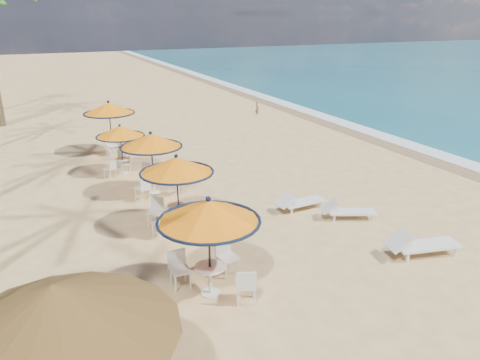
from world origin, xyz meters
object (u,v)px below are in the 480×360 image
(station_2, at_px, (152,148))
(station_3, at_px, (120,137))
(palapa, at_px, (56,311))
(station_1, at_px, (176,175))
(lounger_mid, at_px, (347,210))
(station_0, at_px, (210,223))
(station_4, at_px, (110,113))
(lounger_far, at_px, (299,202))
(lounger_near, at_px, (420,244))

(station_2, bearing_deg, station_3, 101.65)
(station_2, relative_size, palapa, 0.66)
(station_1, relative_size, lounger_mid, 1.30)
(station_0, relative_size, station_2, 1.06)
(station_2, bearing_deg, lounger_mid, -44.13)
(station_4, distance_m, palapa, 17.07)
(station_2, height_order, lounger_mid, station_2)
(station_1, distance_m, station_4, 9.78)
(palapa, bearing_deg, station_3, 75.25)
(station_4, height_order, lounger_mid, station_4)
(station_2, height_order, lounger_far, station_2)
(station_4, xyz_separation_m, lounger_near, (5.95, -14.49, -1.61))
(lounger_near, bearing_deg, palapa, -155.42)
(lounger_far, height_order, palapa, palapa)
(station_1, bearing_deg, lounger_mid, -18.28)
(lounger_near, relative_size, palapa, 0.61)
(station_3, xyz_separation_m, palapa, (-3.47, -13.18, 0.80))
(lounger_far, bearing_deg, station_3, 121.93)
(station_1, bearing_deg, station_2, 88.31)
(station_0, bearing_deg, station_2, 86.04)
(station_0, distance_m, station_3, 10.27)
(station_2, xyz_separation_m, lounger_mid, (5.24, -5.08, -1.48))
(lounger_mid, distance_m, palapa, 10.84)
(station_1, xyz_separation_m, station_3, (-0.51, 6.29, -0.22))
(station_3, distance_m, lounger_near, 12.68)
(station_2, bearing_deg, lounger_far, -41.82)
(station_3, bearing_deg, lounger_far, -54.45)
(lounger_near, bearing_deg, station_3, 131.23)
(station_3, height_order, lounger_mid, station_3)
(palapa, bearing_deg, lounger_mid, 28.81)
(station_2, distance_m, palapa, 11.01)
(station_2, bearing_deg, lounger_near, -55.25)
(station_0, relative_size, palapa, 0.70)
(station_0, bearing_deg, station_4, 89.46)
(station_0, distance_m, lounger_mid, 6.36)
(station_1, distance_m, lounger_mid, 5.81)
(station_1, bearing_deg, palapa, -120.04)
(station_0, height_order, lounger_far, station_0)
(station_0, bearing_deg, station_3, 90.60)
(station_3, xyz_separation_m, lounger_mid, (5.85, -8.05, -1.27))
(lounger_far, relative_size, palapa, 0.51)
(station_1, height_order, lounger_far, station_1)
(station_4, bearing_deg, station_2, -86.68)
(station_2, height_order, station_3, station_2)
(station_0, xyz_separation_m, station_2, (0.51, 7.29, -0.11))
(station_0, bearing_deg, palapa, -140.81)
(station_1, xyz_separation_m, lounger_far, (4.28, -0.43, -1.48))
(lounger_near, xyz_separation_m, lounger_far, (-1.39, 4.29, -0.05))
(lounger_near, height_order, lounger_far, lounger_near)
(lounger_mid, bearing_deg, station_3, 150.83)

